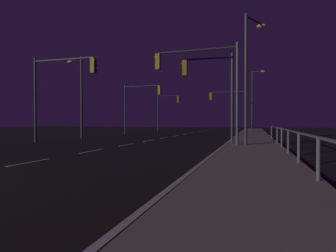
{
  "coord_description": "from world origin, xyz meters",
  "views": [
    {
      "loc": [
        7.53,
        -3.27,
        1.43
      ],
      "look_at": [
        -0.67,
        24.23,
        1.01
      ],
      "focal_mm": 30.74,
      "sensor_mm": 36.0,
      "label": 1
    }
  ],
  "objects_px": {
    "traffic_light_overhead_east": "(200,74)",
    "street_lamp_mid_block": "(249,67)",
    "traffic_light_mid_left": "(229,102)",
    "traffic_light_far_left": "(60,81)",
    "street_lamp_median": "(254,95)",
    "traffic_light_far_center": "(210,81)",
    "traffic_light_far_right": "(167,105)",
    "traffic_light_mid_right": "(140,99)",
    "street_lamp_across_street": "(79,89)"
  },
  "relations": [
    {
      "from": "street_lamp_mid_block",
      "to": "traffic_light_mid_left",
      "type": "bearing_deg",
      "value": 97.58
    },
    {
      "from": "traffic_light_overhead_east",
      "to": "street_lamp_mid_block",
      "type": "xyz_separation_m",
      "value": [
        2.76,
        0.37,
        0.33
      ]
    },
    {
      "from": "traffic_light_far_right",
      "to": "street_lamp_mid_block",
      "type": "bearing_deg",
      "value": -63.39
    },
    {
      "from": "traffic_light_far_right",
      "to": "traffic_light_mid_right",
      "type": "bearing_deg",
      "value": -89.1
    },
    {
      "from": "traffic_light_overhead_east",
      "to": "traffic_light_far_right",
      "type": "bearing_deg",
      "value": 110.92
    },
    {
      "from": "traffic_light_far_center",
      "to": "traffic_light_far_right",
      "type": "distance_m",
      "value": 25.68
    },
    {
      "from": "traffic_light_mid_left",
      "to": "traffic_light_overhead_east",
      "type": "height_order",
      "value": "traffic_light_overhead_east"
    },
    {
      "from": "traffic_light_mid_left",
      "to": "traffic_light_far_left",
      "type": "relative_size",
      "value": 0.93
    },
    {
      "from": "traffic_light_far_center",
      "to": "street_lamp_mid_block",
      "type": "xyz_separation_m",
      "value": [
        2.33,
        -0.71,
        0.63
      ]
    },
    {
      "from": "traffic_light_far_left",
      "to": "traffic_light_far_center",
      "type": "bearing_deg",
      "value": 9.64
    },
    {
      "from": "traffic_light_mid_left",
      "to": "street_lamp_median",
      "type": "relative_size",
      "value": 0.64
    },
    {
      "from": "traffic_light_far_center",
      "to": "street_lamp_median",
      "type": "distance_m",
      "value": 23.6
    },
    {
      "from": "traffic_light_far_center",
      "to": "street_lamp_across_street",
      "type": "xyz_separation_m",
      "value": [
        -11.66,
        3.61,
        0.26
      ]
    },
    {
      "from": "traffic_light_mid_left",
      "to": "street_lamp_across_street",
      "type": "xyz_separation_m",
      "value": [
        -11.3,
        -15.85,
        0.25
      ]
    },
    {
      "from": "traffic_light_overhead_east",
      "to": "street_lamp_across_street",
      "type": "height_order",
      "value": "street_lamp_across_street"
    },
    {
      "from": "street_lamp_median",
      "to": "street_lamp_mid_block",
      "type": "distance_m",
      "value": 24.14
    },
    {
      "from": "traffic_light_far_left",
      "to": "street_lamp_median",
      "type": "bearing_deg",
      "value": 64.03
    },
    {
      "from": "traffic_light_far_right",
      "to": "street_lamp_mid_block",
      "type": "distance_m",
      "value": 27.3
    },
    {
      "from": "traffic_light_mid_left",
      "to": "traffic_light_far_left",
      "type": "xyz_separation_m",
      "value": [
        -9.21,
        -21.09,
        0.15
      ]
    },
    {
      "from": "traffic_light_mid_left",
      "to": "traffic_light_far_left",
      "type": "bearing_deg",
      "value": -113.6
    },
    {
      "from": "traffic_light_far_center",
      "to": "traffic_light_mid_left",
      "type": "bearing_deg",
      "value": 91.05
    },
    {
      "from": "traffic_light_far_center",
      "to": "traffic_light_far_right",
      "type": "relative_size",
      "value": 0.98
    },
    {
      "from": "traffic_light_mid_right",
      "to": "street_lamp_across_street",
      "type": "xyz_separation_m",
      "value": [
        -1.94,
        -8.97,
        0.15
      ]
    },
    {
      "from": "street_lamp_mid_block",
      "to": "street_lamp_across_street",
      "type": "distance_m",
      "value": 14.64
    },
    {
      "from": "traffic_light_overhead_east",
      "to": "street_lamp_median",
      "type": "distance_m",
      "value": 24.7
    },
    {
      "from": "traffic_light_far_left",
      "to": "traffic_light_far_center",
      "type": "relative_size",
      "value": 1.06
    },
    {
      "from": "traffic_light_far_center",
      "to": "street_lamp_median",
      "type": "height_order",
      "value": "street_lamp_median"
    },
    {
      "from": "traffic_light_far_center",
      "to": "traffic_light_far_right",
      "type": "xyz_separation_m",
      "value": [
        -9.9,
        23.69,
        -0.04
      ]
    },
    {
      "from": "traffic_light_far_center",
      "to": "street_lamp_median",
      "type": "relative_size",
      "value": 0.66
    },
    {
      "from": "traffic_light_far_right",
      "to": "street_lamp_median",
      "type": "bearing_deg",
      "value": -1.24
    },
    {
      "from": "street_lamp_mid_block",
      "to": "street_lamp_across_street",
      "type": "height_order",
      "value": "street_lamp_mid_block"
    },
    {
      "from": "traffic_light_mid_left",
      "to": "street_lamp_median",
      "type": "bearing_deg",
      "value": 52.97
    },
    {
      "from": "traffic_light_far_right",
      "to": "street_lamp_across_street",
      "type": "bearing_deg",
      "value": -95.01
    },
    {
      "from": "traffic_light_far_left",
      "to": "traffic_light_far_right",
      "type": "height_order",
      "value": "traffic_light_far_left"
    },
    {
      "from": "street_lamp_median",
      "to": "street_lamp_mid_block",
      "type": "bearing_deg",
      "value": -90.72
    },
    {
      "from": "traffic_light_mid_left",
      "to": "traffic_light_overhead_east",
      "type": "xyz_separation_m",
      "value": [
        -0.07,
        -20.54,
        0.29
      ]
    },
    {
      "from": "traffic_light_overhead_east",
      "to": "traffic_light_mid_right",
      "type": "xyz_separation_m",
      "value": [
        -9.29,
        13.66,
        -0.19
      ]
    },
    {
      "from": "traffic_light_mid_left",
      "to": "traffic_light_overhead_east",
      "type": "distance_m",
      "value": 20.54
    },
    {
      "from": "traffic_light_mid_left",
      "to": "traffic_light_far_right",
      "type": "height_order",
      "value": "traffic_light_far_right"
    },
    {
      "from": "traffic_light_mid_right",
      "to": "traffic_light_overhead_east",
      "type": "bearing_deg",
      "value": -55.77
    },
    {
      "from": "traffic_light_overhead_east",
      "to": "traffic_light_far_center",
      "type": "relative_size",
      "value": 1.05
    },
    {
      "from": "traffic_light_mid_left",
      "to": "street_lamp_mid_block",
      "type": "height_order",
      "value": "street_lamp_mid_block"
    },
    {
      "from": "traffic_light_mid_right",
      "to": "traffic_light_mid_left",
      "type": "bearing_deg",
      "value": 36.29
    },
    {
      "from": "traffic_light_far_left",
      "to": "traffic_light_far_center",
      "type": "xyz_separation_m",
      "value": [
        9.57,
        1.63,
        -0.15
      ]
    },
    {
      "from": "traffic_light_mid_right",
      "to": "street_lamp_median",
      "type": "relative_size",
      "value": 0.69
    },
    {
      "from": "street_lamp_median",
      "to": "street_lamp_across_street",
      "type": "height_order",
      "value": "street_lamp_median"
    },
    {
      "from": "traffic_light_mid_right",
      "to": "street_lamp_mid_block",
      "type": "distance_m",
      "value": 17.95
    },
    {
      "from": "traffic_light_far_left",
      "to": "street_lamp_median",
      "type": "distance_m",
      "value": 27.88
    },
    {
      "from": "traffic_light_far_left",
      "to": "street_lamp_median",
      "type": "height_order",
      "value": "street_lamp_median"
    },
    {
      "from": "traffic_light_mid_left",
      "to": "traffic_light_mid_right",
      "type": "xyz_separation_m",
      "value": [
        -9.37,
        -6.88,
        0.11
      ]
    }
  ]
}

